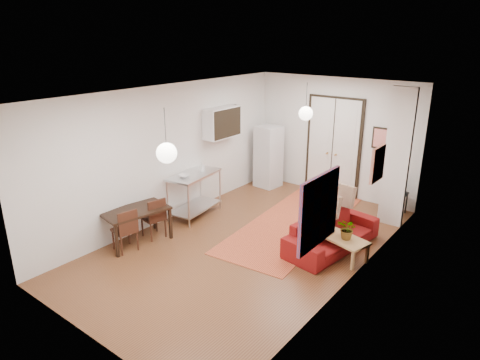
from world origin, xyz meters
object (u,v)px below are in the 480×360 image
Objects in this scene: kitchen_counter at (194,188)px; dining_table at (136,213)px; dining_chair_far at (128,225)px; black_side_chair at (398,188)px; coffee_table at (343,240)px; sofa at (332,233)px; dining_chair_near at (156,213)px; fridge at (268,157)px.

kitchen_counter is 1.01× the size of dining_table.
kitchen_counter is 1.61× the size of dining_chair_far.
black_side_chair is (3.49, 4.54, -0.02)m from dining_table.
coffee_table is 2.68m from black_side_chair.
dining_chair_far reaches higher than coffee_table.
sofa is at bearing 138.88° from dining_chair_far.
coffee_table is 0.73× the size of kitchen_counter.
dining_table is at bearing 53.18° from black_side_chair.
kitchen_counter is 1.91m from dining_chair_far.
black_side_chair reaches higher than coffee_table.
sofa is 1.54× the size of kitchen_counter.
dining_chair_near is (0.08, -1.20, -0.16)m from kitchen_counter.
fridge is (-2.93, 2.15, 0.50)m from sofa.
fridge reaches higher than kitchen_counter.
dining_chair_near is at bearing -169.14° from dining_chair_far.
coffee_table is (0.32, -0.22, 0.04)m from sofa.
fridge is 1.92× the size of dining_chair_near.
black_side_chair is at bearing 10.69° from fridge.
fridge is (0.18, 2.61, 0.16)m from kitchen_counter.
dining_chair_far is (-3.34, -2.14, 0.14)m from coffee_table.
dining_chair_near reaches higher than dining_table.
sofa is 3.46m from dining_chair_near.
dining_chair_near and dining_chair_far have the same top height.
black_side_chair is (3.40, 4.81, 0.09)m from dining_chair_far.
kitchen_counter is at bearing 90.00° from dining_table.
black_side_chair reaches higher than dining_chair_near.
black_side_chair is at bearing 155.57° from dining_chair_far.
dining_table is at bearing -86.93° from fridge.
fridge is 4.52m from dining_chair_far.
fridge is (-3.25, 2.37, 0.46)m from coffee_table.
dining_chair_near is (-3.34, -1.44, 0.14)m from coffee_table.
dining_table is (-3.11, -2.10, 0.30)m from sofa.
kitchen_counter reaches higher than coffee_table.
dining_chair_near is (-3.03, -1.67, 0.18)m from sofa.
dining_table is (-0.18, -4.24, -0.20)m from fridge.
kitchen_counter is 1.21m from dining_chair_near.
sofa is 3.16m from kitchen_counter.
dining_chair_near is 0.70m from dining_chair_far.
fridge is 1.64× the size of black_side_chair.
sofa is at bearing 81.90° from black_side_chair.
sofa is 2.47× the size of dining_chair_near.
sofa reaches higher than coffee_table.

